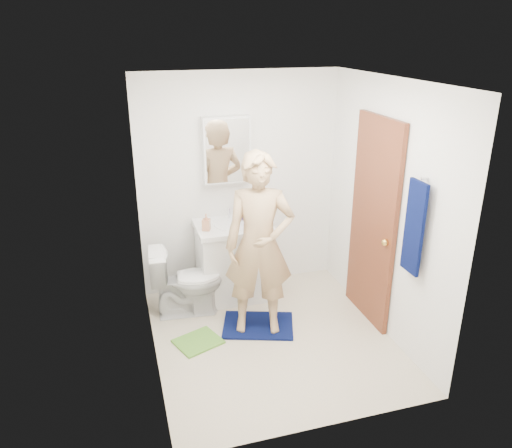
{
  "coord_description": "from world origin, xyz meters",
  "views": [
    {
      "loc": [
        -1.29,
        -3.86,
        2.78
      ],
      "look_at": [
        -0.09,
        0.25,
        1.1
      ],
      "focal_mm": 35.0,
      "sensor_mm": 36.0,
      "label": 1
    }
  ],
  "objects_px": {
    "towel": "(414,228)",
    "toothbrush_cup": "(245,215)",
    "medicine_cabinet": "(227,150)",
    "vanity_cabinet": "(234,263)",
    "man": "(259,245)",
    "soap_dispenser": "(206,222)",
    "toilet": "(186,281)"
  },
  "relations": [
    {
      "from": "towel",
      "to": "toothbrush_cup",
      "type": "height_order",
      "value": "towel"
    },
    {
      "from": "medicine_cabinet",
      "to": "towel",
      "type": "height_order",
      "value": "medicine_cabinet"
    },
    {
      "from": "vanity_cabinet",
      "to": "towel",
      "type": "relative_size",
      "value": 1.0
    },
    {
      "from": "medicine_cabinet",
      "to": "toothbrush_cup",
      "type": "relative_size",
      "value": 5.09
    },
    {
      "from": "medicine_cabinet",
      "to": "man",
      "type": "bearing_deg",
      "value": -85.56
    },
    {
      "from": "toothbrush_cup",
      "to": "soap_dispenser",
      "type": "bearing_deg",
      "value": -158.17
    },
    {
      "from": "towel",
      "to": "vanity_cabinet",
      "type": "bearing_deg",
      "value": 128.47
    },
    {
      "from": "vanity_cabinet",
      "to": "towel",
      "type": "bearing_deg",
      "value": -51.53
    },
    {
      "from": "soap_dispenser",
      "to": "man",
      "type": "relative_size",
      "value": 0.1
    },
    {
      "from": "man",
      "to": "vanity_cabinet",
      "type": "bearing_deg",
      "value": 111.43
    },
    {
      "from": "towel",
      "to": "toilet",
      "type": "bearing_deg",
      "value": 143.75
    },
    {
      "from": "vanity_cabinet",
      "to": "man",
      "type": "bearing_deg",
      "value": -84.2
    },
    {
      "from": "towel",
      "to": "soap_dispenser",
      "type": "bearing_deg",
      "value": 136.54
    },
    {
      "from": "towel",
      "to": "man",
      "type": "height_order",
      "value": "man"
    },
    {
      "from": "medicine_cabinet",
      "to": "toothbrush_cup",
      "type": "xyz_separation_m",
      "value": [
        0.16,
        -0.13,
        -0.7
      ]
    },
    {
      "from": "towel",
      "to": "man",
      "type": "distance_m",
      "value": 1.38
    },
    {
      "from": "soap_dispenser",
      "to": "man",
      "type": "height_order",
      "value": "man"
    },
    {
      "from": "soap_dispenser",
      "to": "toothbrush_cup",
      "type": "xyz_separation_m",
      "value": [
        0.46,
        0.18,
        -0.03
      ]
    },
    {
      "from": "toothbrush_cup",
      "to": "medicine_cabinet",
      "type": "bearing_deg",
      "value": 141.33
    },
    {
      "from": "man",
      "to": "towel",
      "type": "bearing_deg",
      "value": -18.75
    },
    {
      "from": "towel",
      "to": "man",
      "type": "relative_size",
      "value": 0.45
    },
    {
      "from": "medicine_cabinet",
      "to": "toothbrush_cup",
      "type": "distance_m",
      "value": 0.72
    },
    {
      "from": "toothbrush_cup",
      "to": "toilet",
      "type": "bearing_deg",
      "value": -156.06
    },
    {
      "from": "medicine_cabinet",
      "to": "man",
      "type": "xyz_separation_m",
      "value": [
        0.07,
        -0.95,
        -0.69
      ]
    },
    {
      "from": "vanity_cabinet",
      "to": "medicine_cabinet",
      "type": "xyz_separation_m",
      "value": [
        0.0,
        0.22,
        1.2
      ]
    },
    {
      "from": "toothbrush_cup",
      "to": "towel",
      "type": "bearing_deg",
      "value": -57.14
    },
    {
      "from": "towel",
      "to": "toilet",
      "type": "xyz_separation_m",
      "value": [
        -1.73,
        1.27,
        -0.88
      ]
    },
    {
      "from": "towel",
      "to": "medicine_cabinet",
      "type": "bearing_deg",
      "value": 124.61
    },
    {
      "from": "vanity_cabinet",
      "to": "toothbrush_cup",
      "type": "bearing_deg",
      "value": 32.63
    },
    {
      "from": "medicine_cabinet",
      "to": "soap_dispenser",
      "type": "relative_size",
      "value": 4.04
    },
    {
      "from": "medicine_cabinet",
      "to": "man",
      "type": "distance_m",
      "value": 1.18
    },
    {
      "from": "vanity_cabinet",
      "to": "soap_dispenser",
      "type": "distance_m",
      "value": 0.62
    }
  ]
}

